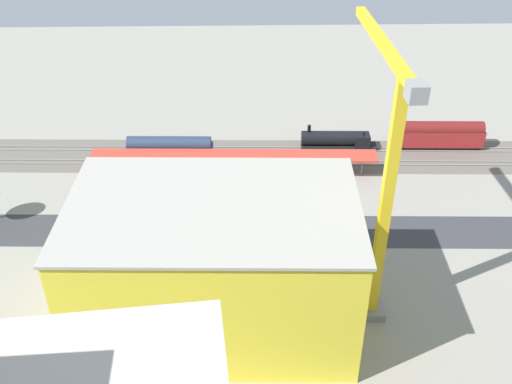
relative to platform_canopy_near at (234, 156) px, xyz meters
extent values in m
plane|color=gray|center=(-2.73, 13.12, -4.24)|extent=(206.88, 206.88, 0.00)
cube|color=#665E54|center=(-2.73, -7.10, -4.24)|extent=(129.66, 17.64, 0.01)
cube|color=#38383D|center=(-2.73, 18.21, -4.24)|extent=(129.52, 13.12, 0.01)
cube|color=#9E9EA8|center=(-2.73, -10.59, -4.06)|extent=(129.24, 4.24, 0.12)
cube|color=#9E9EA8|center=(-2.73, -9.15, -4.06)|extent=(129.24, 4.24, 0.12)
cube|color=#9E9EA8|center=(-2.73, -5.06, -4.06)|extent=(129.24, 4.24, 0.12)
cube|color=#9E9EA8|center=(-2.73, -3.62, -4.06)|extent=(129.24, 4.24, 0.12)
cube|color=#C63D2D|center=(0.00, 0.00, 0.03)|extent=(54.99, 6.26, 0.45)
cylinder|color=slate|center=(-24.68, 0.79, -2.22)|extent=(0.30, 0.30, 4.05)
cylinder|color=slate|center=(-8.23, 0.26, -2.22)|extent=(0.30, 0.30, 4.05)
cylinder|color=slate|center=(8.23, -0.26, -2.22)|extent=(0.30, 0.30, 4.05)
cylinder|color=slate|center=(24.68, -0.79, -2.22)|extent=(0.30, 0.30, 4.05)
cube|color=black|center=(-21.76, -9.87, -3.74)|extent=(15.74, 3.15, 1.00)
cylinder|color=black|center=(-20.21, -9.92, -1.77)|extent=(12.65, 3.34, 2.94)
cube|color=black|center=(-26.49, -9.72, -2.60)|extent=(3.20, 3.24, 3.29)
cylinder|color=black|center=(-15.44, -10.07, 0.40)|extent=(0.70, 0.70, 1.40)
cube|color=black|center=(-42.56, -9.87, -3.94)|extent=(16.56, 3.00, 0.60)
cube|color=maroon|center=(-42.56, -9.87, -1.88)|extent=(18.41, 3.67, 3.53)
cylinder|color=maroon|center=(-42.56, -9.87, 0.13)|extent=(17.68, 3.65, 3.09)
cube|color=black|center=(12.71, -4.34, -3.94)|extent=(15.45, 2.86, 0.60)
cube|color=#384C72|center=(12.71, -4.34, -1.76)|extent=(17.18, 3.51, 3.77)
cylinder|color=#273550|center=(12.71, -4.34, 0.38)|extent=(16.50, 3.49, 2.97)
cube|color=black|center=(-16.90, 21.36, -4.09)|extent=(3.67, 1.78, 0.30)
cube|color=gray|center=(-16.90, 21.36, -3.56)|extent=(4.35, 1.87, 0.76)
cube|color=#1E2328|center=(-16.90, 21.36, -2.89)|extent=(2.46, 1.59, 0.58)
cube|color=black|center=(-10.18, 21.20, -4.09)|extent=(3.62, 1.74, 0.30)
cube|color=#474C51|center=(-10.18, 21.20, -3.53)|extent=(4.31, 1.81, 0.82)
cube|color=#1E2328|center=(-10.18, 21.20, -2.80)|extent=(2.42, 1.59, 0.64)
cube|color=black|center=(-3.31, 21.65, -4.09)|extent=(3.69, 1.71, 0.30)
cube|color=navy|center=(-3.31, 21.65, -3.49)|extent=(4.39, 1.79, 0.90)
cube|color=#1E2328|center=(-3.31, 21.65, -2.74)|extent=(2.47, 1.56, 0.61)
cube|color=black|center=(3.43, 21.31, -4.09)|extent=(4.02, 1.85, 0.30)
cube|color=maroon|center=(3.43, 21.31, -3.56)|extent=(4.78, 1.93, 0.76)
cube|color=#1E2328|center=(3.43, 21.31, -2.91)|extent=(2.68, 1.69, 0.54)
cube|color=yellow|center=(2.10, 38.03, 5.16)|extent=(37.34, 24.18, 18.80)
cube|color=#ADA89E|center=(2.10, 38.03, 14.76)|extent=(37.96, 24.80, 0.40)
cube|color=gray|center=(-19.68, 37.95, -3.64)|extent=(3.60, 3.60, 1.20)
cube|color=yellow|center=(-19.68, 37.95, 13.58)|extent=(1.40, 1.40, 35.65)
cube|color=yellow|center=(-19.26, 27.74, 32.01)|extent=(2.27, 26.46, 1.20)
cube|color=gray|center=(-19.86, 42.45, 32.01)|extent=(2.10, 2.48, 2.00)
cube|color=black|center=(-8.13, 20.94, -3.99)|extent=(10.09, 2.43, 0.50)
cube|color=silver|center=(-9.23, 20.97, -2.20)|extent=(7.90, 2.62, 3.08)
cube|color=#334C8C|center=(-4.21, 20.85, -2.59)|extent=(2.26, 2.48, 2.30)
cube|color=black|center=(10.05, 22.50, -3.99)|extent=(8.70, 2.34, 0.50)
cube|color=silver|center=(9.01, 22.51, -2.20)|extent=(6.62, 2.56, 3.09)
cube|color=#334C8C|center=(13.35, 22.46, -2.45)|extent=(2.11, 2.51, 2.60)
cube|color=black|center=(-11.30, 19.66, -3.99)|extent=(8.97, 2.60, 0.50)
cube|color=white|center=(-12.32, 19.62, -2.32)|extent=(6.95, 2.76, 2.84)
cube|color=silver|center=(-7.88, 19.80, -2.64)|extent=(2.14, 2.56, 2.21)
cylinder|color=brown|center=(22.88, 12.82, -2.95)|extent=(0.55, 0.55, 2.59)
sphere|color=#28662D|center=(22.88, 12.82, 0.17)|extent=(5.20, 5.20, 5.20)
cylinder|color=brown|center=(12.41, 13.30, -2.31)|extent=(0.51, 0.51, 3.87)
sphere|color=#2D7233|center=(12.41, 13.30, 1.85)|extent=(6.33, 6.33, 6.33)
cylinder|color=brown|center=(11.85, 12.91, -2.43)|extent=(0.52, 0.52, 3.63)
sphere|color=#2D7233|center=(11.85, 12.91, 0.98)|extent=(4.55, 4.55, 4.55)
cylinder|color=#333333|center=(13.03, 22.48, -1.02)|extent=(0.16, 0.16, 6.45)
cube|color=black|center=(13.03, 22.48, 2.66)|extent=(0.36, 0.36, 0.90)
sphere|color=yellow|center=(13.25, 22.48, 2.96)|extent=(0.20, 0.20, 0.20)
camera|label=1|loc=(-1.85, 99.43, 57.72)|focal=42.14mm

